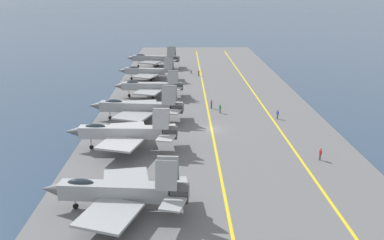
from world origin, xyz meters
TOP-DOWN VIEW (x-y plane):
  - ground_plane at (0.00, 0.00)m, footprint 2000.00×2000.00m
  - carrier_deck at (0.00, 0.00)m, footprint 192.31×41.46m
  - deck_stripe_foul_line at (0.00, -11.40)m, footprint 173.07×2.26m
  - deck_stripe_centerline at (0.00, 0.00)m, footprint 173.08×0.36m
  - parked_jet_second at (-25.83, 11.67)m, footprint 14.31×15.92m
  - parked_jet_third at (-8.70, 13.42)m, footprint 12.72×16.48m
  - parked_jet_fourth at (5.04, 12.87)m, footprint 13.45×17.30m
  - parked_jet_fifth at (21.08, 11.97)m, footprint 12.11×15.23m
  - parked_jet_sixth at (37.89, 13.50)m, footprint 12.65×15.63m
  - parked_jet_seventh at (54.97, 13.48)m, footprint 12.42×16.06m
  - crew_red_vest at (-13.06, -14.14)m, footprint 0.39×0.28m
  - crew_purple_vest at (12.14, -0.75)m, footprint 0.45×0.39m
  - crew_brown_vest at (42.53, 0.67)m, footprint 0.33×0.42m
  - crew_green_vest at (9.12, -2.21)m, footprint 0.31×0.41m
  - crew_white_vest at (45.77, 2.63)m, footprint 0.46×0.43m
  - crew_blue_vest at (5.26, -12.28)m, footprint 0.45×0.40m

SIDE VIEW (x-z plane):
  - ground_plane at x=0.00m, z-range 0.00..0.00m
  - carrier_deck at x=0.00m, z-range 0.00..0.40m
  - deck_stripe_foul_line at x=0.00m, z-range 0.40..0.41m
  - deck_stripe_centerline at x=0.00m, z-range 0.40..0.41m
  - crew_brown_vest at x=42.53m, z-range 0.48..2.17m
  - crew_green_vest at x=9.12m, z-range 0.48..2.19m
  - crew_blue_vest at x=5.26m, z-range 0.48..2.19m
  - crew_white_vest at x=45.77m, z-range 0.48..2.21m
  - crew_red_vest at x=-13.06m, z-range 0.48..2.23m
  - crew_purple_vest at x=12.14m, z-range 0.49..2.26m
  - parked_jet_sixth at x=37.89m, z-range -0.25..5.55m
  - parked_jet_second at x=-25.83m, z-range -0.46..5.78m
  - parked_jet_fifth at x=21.08m, z-range -0.10..5.66m
  - parked_jet_fourth at x=5.04m, z-range -0.35..6.10m
  - parked_jet_seventh at x=54.97m, z-range -0.10..6.18m
  - parked_jet_third at x=-8.70m, z-range -0.02..6.18m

